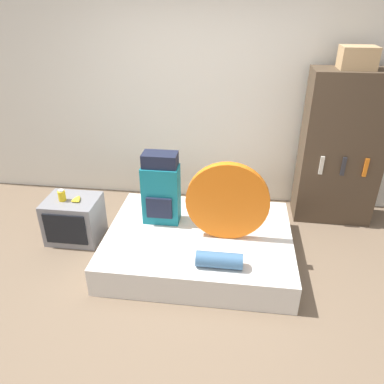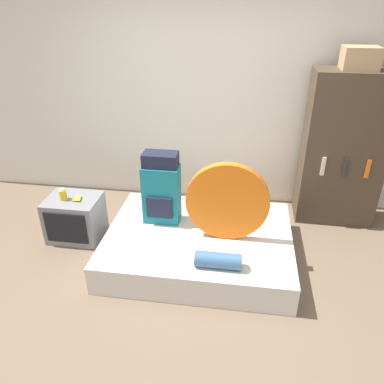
{
  "view_description": "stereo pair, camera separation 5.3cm",
  "coord_description": "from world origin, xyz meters",
  "px_view_note": "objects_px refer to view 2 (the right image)",
  "views": [
    {
      "loc": [
        0.41,
        -2.51,
        2.41
      ],
      "look_at": [
        0.01,
        0.56,
        0.74
      ],
      "focal_mm": 35.0,
      "sensor_mm": 36.0,
      "label": 1
    },
    {
      "loc": [
        0.46,
        -2.5,
        2.41
      ],
      "look_at": [
        0.01,
        0.56,
        0.74
      ],
      "focal_mm": 35.0,
      "sensor_mm": 36.0,
      "label": 2
    }
  ],
  "objects_px": {
    "backpack": "(161,189)",
    "bookshelf": "(343,150)",
    "sleeping_roll": "(218,260)",
    "canister": "(63,194)",
    "television": "(75,218)",
    "tent_bag": "(227,202)",
    "cardboard_box": "(360,58)"
  },
  "relations": [
    {
      "from": "backpack",
      "to": "bookshelf",
      "type": "bearing_deg",
      "value": 23.22
    },
    {
      "from": "sleeping_roll",
      "to": "canister",
      "type": "bearing_deg",
      "value": 159.44
    },
    {
      "from": "television",
      "to": "canister",
      "type": "bearing_deg",
      "value": -164.74
    },
    {
      "from": "sleeping_roll",
      "to": "television",
      "type": "relative_size",
      "value": 0.73
    },
    {
      "from": "backpack",
      "to": "sleeping_roll",
      "type": "xyz_separation_m",
      "value": [
        0.64,
        -0.68,
        -0.29
      ]
    },
    {
      "from": "canister",
      "to": "tent_bag",
      "type": "bearing_deg",
      "value": -5.62
    },
    {
      "from": "backpack",
      "to": "television",
      "type": "bearing_deg",
      "value": -178.56
    },
    {
      "from": "tent_bag",
      "to": "sleeping_roll",
      "type": "height_order",
      "value": "tent_bag"
    },
    {
      "from": "sleeping_roll",
      "to": "canister",
      "type": "xyz_separation_m",
      "value": [
        -1.68,
        0.63,
        0.17
      ]
    },
    {
      "from": "backpack",
      "to": "bookshelf",
      "type": "distance_m",
      "value": 2.05
    },
    {
      "from": "television",
      "to": "tent_bag",
      "type": "bearing_deg",
      "value": -6.63
    },
    {
      "from": "sleeping_roll",
      "to": "bookshelf",
      "type": "bearing_deg",
      "value": 50.09
    },
    {
      "from": "tent_bag",
      "to": "bookshelf",
      "type": "bearing_deg",
      "value": 40.28
    },
    {
      "from": "cardboard_box",
      "to": "canister",
      "type": "bearing_deg",
      "value": -163.73
    },
    {
      "from": "backpack",
      "to": "bookshelf",
      "type": "xyz_separation_m",
      "value": [
        1.88,
        0.81,
        0.21
      ]
    },
    {
      "from": "sleeping_roll",
      "to": "bookshelf",
      "type": "xyz_separation_m",
      "value": [
        1.24,
        1.48,
        0.5
      ]
    },
    {
      "from": "tent_bag",
      "to": "canister",
      "type": "xyz_separation_m",
      "value": [
        -1.72,
        0.17,
        -0.15
      ]
    },
    {
      "from": "television",
      "to": "canister",
      "type": "xyz_separation_m",
      "value": [
        -0.08,
        -0.02,
        0.3
      ]
    },
    {
      "from": "tent_bag",
      "to": "television",
      "type": "xyz_separation_m",
      "value": [
        -1.64,
        0.19,
        -0.44
      ]
    },
    {
      "from": "television",
      "to": "canister",
      "type": "height_order",
      "value": "canister"
    },
    {
      "from": "tent_bag",
      "to": "television",
      "type": "relative_size",
      "value": 1.41
    },
    {
      "from": "canister",
      "to": "cardboard_box",
      "type": "relative_size",
      "value": 0.36
    },
    {
      "from": "television",
      "to": "canister",
      "type": "relative_size",
      "value": 4.46
    },
    {
      "from": "bookshelf",
      "to": "backpack",
      "type": "bearing_deg",
      "value": -156.78
    },
    {
      "from": "television",
      "to": "cardboard_box",
      "type": "relative_size",
      "value": 1.62
    },
    {
      "from": "tent_bag",
      "to": "sleeping_roll",
      "type": "distance_m",
      "value": 0.56
    },
    {
      "from": "sleeping_roll",
      "to": "television",
      "type": "distance_m",
      "value": 1.74
    },
    {
      "from": "sleeping_roll",
      "to": "canister",
      "type": "distance_m",
      "value": 1.81
    },
    {
      "from": "canister",
      "to": "cardboard_box",
      "type": "height_order",
      "value": "cardboard_box"
    },
    {
      "from": "cardboard_box",
      "to": "tent_bag",
      "type": "bearing_deg",
      "value": -139.4
    },
    {
      "from": "backpack",
      "to": "cardboard_box",
      "type": "xyz_separation_m",
      "value": [
        1.86,
        0.8,
        1.18
      ]
    },
    {
      "from": "television",
      "to": "cardboard_box",
      "type": "height_order",
      "value": "cardboard_box"
    }
  ]
}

